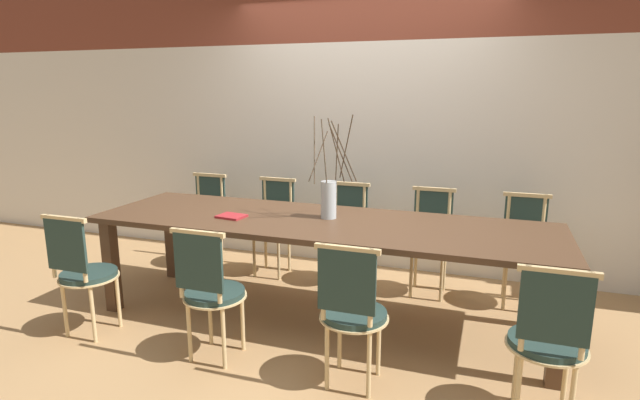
{
  "coord_description": "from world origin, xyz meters",
  "views": [
    {
      "loc": [
        1.15,
        -3.29,
        1.69
      ],
      "look_at": [
        0.0,
        0.0,
        0.91
      ],
      "focal_mm": 28.0,
      "sensor_mm": 36.0,
      "label": 1
    }
  ],
  "objects_px": {
    "dining_table": "(320,231)",
    "chair_far_center": "(346,229)",
    "book_stack": "(231,216)",
    "vase_centerpiece": "(329,197)",
    "chair_near_center": "(352,309)"
  },
  "relations": [
    {
      "from": "vase_centerpiece",
      "to": "book_stack",
      "type": "xyz_separation_m",
      "value": [
        -0.69,
        -0.22,
        -0.15
      ]
    },
    {
      "from": "chair_near_center",
      "to": "chair_far_center",
      "type": "xyz_separation_m",
      "value": [
        -0.49,
        1.56,
        0.0
      ]
    },
    {
      "from": "dining_table",
      "to": "book_stack",
      "type": "height_order",
      "value": "book_stack"
    },
    {
      "from": "dining_table",
      "to": "book_stack",
      "type": "xyz_separation_m",
      "value": [
        -0.65,
        -0.14,
        0.09
      ]
    },
    {
      "from": "chair_near_center",
      "to": "vase_centerpiece",
      "type": "height_order",
      "value": "vase_centerpiece"
    },
    {
      "from": "chair_near_center",
      "to": "vase_centerpiece",
      "type": "relative_size",
      "value": 1.17
    },
    {
      "from": "dining_table",
      "to": "chair_near_center",
      "type": "relative_size",
      "value": 3.78
    },
    {
      "from": "chair_far_center",
      "to": "book_stack",
      "type": "height_order",
      "value": "chair_far_center"
    },
    {
      "from": "book_stack",
      "to": "vase_centerpiece",
      "type": "bearing_deg",
      "value": 17.87
    },
    {
      "from": "dining_table",
      "to": "chair_far_center",
      "type": "relative_size",
      "value": 3.78
    },
    {
      "from": "chair_near_center",
      "to": "book_stack",
      "type": "bearing_deg",
      "value": 149.95
    },
    {
      "from": "chair_far_center",
      "to": "book_stack",
      "type": "bearing_deg",
      "value": 55.97
    },
    {
      "from": "dining_table",
      "to": "vase_centerpiece",
      "type": "bearing_deg",
      "value": 64.58
    },
    {
      "from": "book_stack",
      "to": "dining_table",
      "type": "bearing_deg",
      "value": 12.02
    },
    {
      "from": "dining_table",
      "to": "chair_far_center",
      "type": "xyz_separation_m",
      "value": [
        -0.03,
        0.78,
        -0.2
      ]
    }
  ]
}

